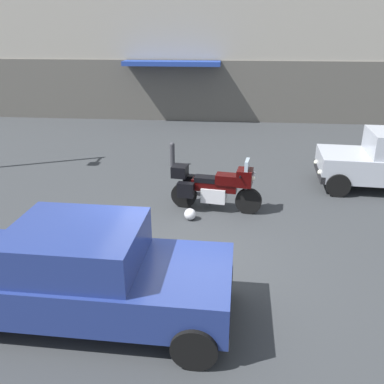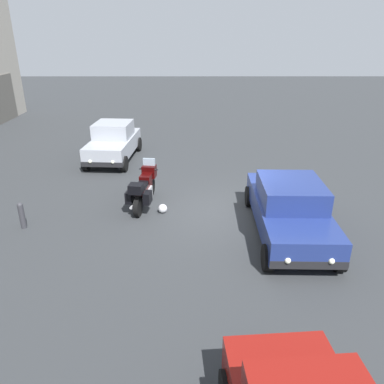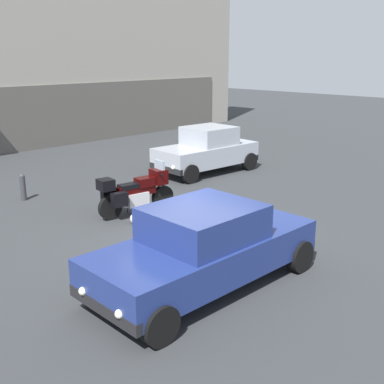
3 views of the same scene
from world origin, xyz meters
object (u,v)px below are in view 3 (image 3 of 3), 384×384
(car_hatchback_near, at_px, (207,150))
(bollard_curbside, at_px, (23,186))
(car_sedan_far, at_px, (204,247))
(motorcycle, at_px, (136,191))
(helmet, at_px, (135,219))

(car_hatchback_near, relative_size, bollard_curbside, 4.99)
(car_sedan_far, distance_m, bollard_curbside, 7.53)
(motorcycle, distance_m, car_hatchback_near, 5.16)
(motorcycle, distance_m, car_sedan_far, 4.57)
(car_hatchback_near, bearing_deg, helmet, 29.04)
(helmet, bearing_deg, motorcycle, 49.56)
(motorcycle, xyz_separation_m, car_hatchback_near, (4.80, 1.88, 0.19))
(helmet, xyz_separation_m, car_hatchback_near, (5.33, 2.50, 0.67))
(helmet, relative_size, car_sedan_far, 0.06)
(motorcycle, bearing_deg, car_hatchback_near, 29.56)
(helmet, xyz_separation_m, car_sedan_far, (-1.29, -3.57, 0.64))
(bollard_curbside, bearing_deg, motorcycle, -65.62)
(car_sedan_far, bearing_deg, car_hatchback_near, -136.13)
(car_sedan_far, xyz_separation_m, bollard_curbside, (0.31, 7.52, -0.36))
(helmet, relative_size, car_hatchback_near, 0.07)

